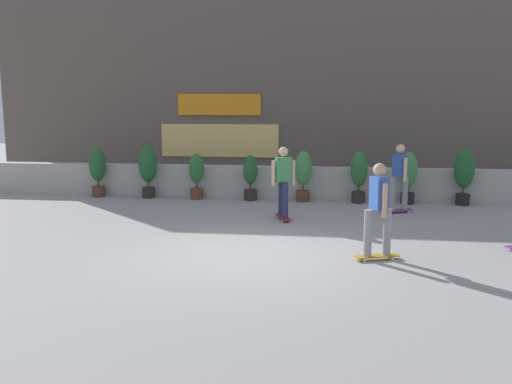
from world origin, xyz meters
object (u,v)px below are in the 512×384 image
Objects in this scene: potted_plant_1 at (148,167)px; potted_plant_5 at (359,173)px; potted_plant_3 at (250,176)px; skater_by_wall_left at (283,180)px; potted_plant_0 at (98,169)px; skater_far_right at (399,175)px; potted_plant_2 at (196,174)px; potted_plant_6 at (408,174)px; potted_plant_4 at (303,173)px; potted_plant_7 at (464,172)px; skater_by_wall_right at (378,207)px.

potted_plant_1 is 1.08× the size of potted_plant_5.
potted_plant_1 is at bearing 180.00° from potted_plant_3.
potted_plant_0 is at bearing 155.98° from skater_by_wall_left.
skater_far_right is (3.87, -1.29, 0.26)m from potted_plant_3.
potted_plant_2 is at bearing 180.00° from potted_plant_3.
skater_far_right is (6.79, -1.29, 0.06)m from potted_plant_1.
potted_plant_6 is at bearing 73.32° from skater_far_right.
potted_plant_0 is 8.67m from potted_plant_6.
potted_plant_4 is 1.50m from potted_plant_5.
skater_by_wall_left reaches higher than potted_plant_7.
potted_plant_0 is 0.93× the size of potted_plant_7.
potted_plant_3 is at bearing -180.00° from potted_plant_7.
potted_plant_0 is at bearing 180.00° from potted_plant_6.
potted_plant_6 is at bearing 0.00° from potted_plant_5.
potted_plant_0 is 0.94× the size of potted_plant_1.
skater_by_wall_left is 1.00× the size of skater_far_right.
potted_plant_3 is 0.90× the size of potted_plant_6.
potted_plant_2 is 0.93× the size of potted_plant_4.
potted_plant_4 is at bearing -0.00° from potted_plant_0.
potted_plant_0 is 1.13× the size of potted_plant_3.
potted_plant_3 is at bearing -0.00° from potted_plant_2.
skater_far_right is at bearing -8.86° from potted_plant_0.
skater_by_wall_right is (1.56, -5.58, 0.15)m from potted_plant_4.
potted_plant_2 is 0.76× the size of skater_by_wall_right.
potted_plant_1 is 2.93m from potted_plant_3.
skater_by_wall_right is at bearing -115.46° from potted_plant_7.
potted_plant_4 reaches higher than potted_plant_3.
potted_plant_7 is at bearing 0.00° from potted_plant_2.
potted_plant_4 is (4.38, 0.00, -0.09)m from potted_plant_1.
potted_plant_3 is at bearing 161.51° from skater_far_right.
potted_plant_6 is (1.30, 0.00, 0.00)m from potted_plant_5.
potted_plant_3 is 4.08m from skater_far_right.
potted_plant_2 is 5.78m from potted_plant_6.
potted_plant_3 is 0.90× the size of potted_plant_5.
potted_plant_4 is (5.88, -0.00, -0.02)m from potted_plant_0.
potted_plant_3 is 0.90× the size of potted_plant_4.
potted_plant_4 is 0.82× the size of skater_by_wall_left.
potted_plant_1 is 1.17× the size of potted_plant_2.
potted_plant_4 is 5.80m from skater_by_wall_right.
potted_plant_3 is (2.93, 0.00, -0.20)m from potted_plant_1.
potted_plant_1 is at bearing -180.00° from potted_plant_7.
potted_plant_6 reaches higher than potted_plant_5.
potted_plant_1 is at bearing 180.00° from potted_plant_4.
potted_plant_3 is at bearing 114.37° from skater_by_wall_left.
potted_plant_2 is 0.76× the size of skater_by_wall_left.
potted_plant_0 is at bearing 180.00° from potted_plant_4.
potted_plant_2 is 0.85× the size of potted_plant_7.
potted_plant_4 is 0.82× the size of skater_far_right.
skater_by_wall_left is (-1.84, -2.47, 0.14)m from potted_plant_5.
potted_plant_2 is at bearing 136.95° from skater_by_wall_left.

